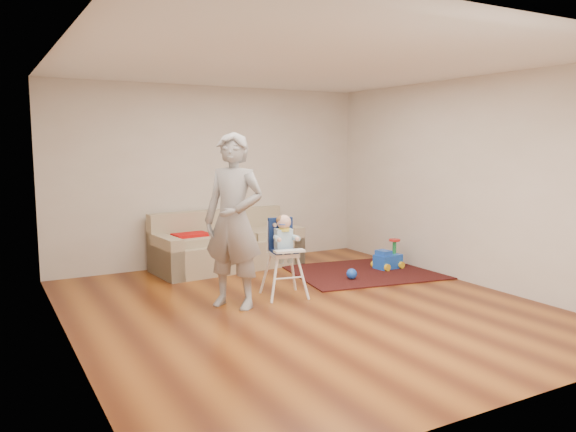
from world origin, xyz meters
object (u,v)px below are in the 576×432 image
ride_on_toy (388,254)px  adult (234,221)px  toy_ball (352,274)px  sofa (228,240)px  side_table (176,255)px  high_chair (284,257)px

ride_on_toy → adult: (-2.75, -0.65, 0.75)m
toy_ball → adult: adult is taller
sofa → side_table: bearing=160.0°
side_table → sofa: bearing=-14.8°
ride_on_toy → high_chair: size_ratio=0.42×
side_table → ride_on_toy: bearing=-27.3°
sofa → toy_ball: (1.16, -1.52, -0.33)m
ride_on_toy → side_table: bearing=146.8°
side_table → adult: size_ratio=0.24×
high_chair → adult: 0.86m
ride_on_toy → high_chair: high_chair is taller
sofa → high_chair: size_ratio=2.23×
ride_on_toy → toy_ball: ride_on_toy is taller
side_table → toy_ball: bearing=-42.0°
toy_ball → high_chair: high_chair is taller
adult → toy_ball: bearing=63.1°
side_table → high_chair: high_chair is taller
sofa → toy_ball: 1.94m
toy_ball → ride_on_toy: bearing=18.6°
ride_on_toy → adult: bearing=-172.6°
sofa → high_chair: high_chair is taller
toy_ball → adult: size_ratio=0.07×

